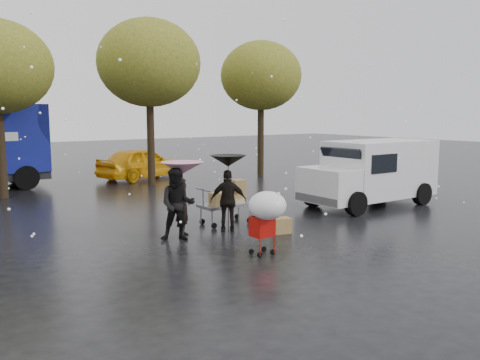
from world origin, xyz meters
TOP-DOWN VIEW (x-y plane):
  - ground at (0.00, 0.00)m, footprint 90.00×90.00m
  - person_pink at (-0.83, 0.99)m, footprint 0.64×0.64m
  - person_middle at (-1.15, 0.69)m, footprint 1.11×1.05m
  - person_black at (0.43, 0.79)m, footprint 1.03×0.86m
  - umbrella_pink at (-0.83, 0.99)m, footprint 1.11×1.11m
  - umbrella_black at (0.43, 0.79)m, footprint 0.97×0.97m
  - vendor_cart at (0.94, 1.55)m, footprint 1.52×0.80m
  - shopping_cart at (-0.21, -1.70)m, footprint 0.84×0.84m
  - white_van at (6.59, 1.18)m, footprint 4.91×2.18m
  - box_ground_near at (1.45, -0.20)m, footprint 0.53×0.47m
  - box_ground_far at (2.55, 1.71)m, footprint 0.62×0.56m
  - yellow_taxi at (2.96, 12.04)m, footprint 4.76×2.95m
  - tree_row at (-0.47, 10.00)m, footprint 21.60×4.40m

SIDE VIEW (x-z plane):
  - ground at x=0.00m, z-range 0.00..0.00m
  - box_ground_far at x=2.55m, z-range 0.00..0.39m
  - box_ground_near at x=1.45m, z-range 0.00..0.41m
  - vendor_cart at x=0.94m, z-range 0.09..1.36m
  - person_pink at x=-0.83m, z-range 0.00..1.50m
  - yellow_taxi at x=2.96m, z-range 0.00..1.51m
  - person_black at x=0.43m, z-range 0.00..1.66m
  - person_middle at x=-1.15m, z-range 0.00..1.81m
  - shopping_cart at x=-0.21m, z-range 0.33..1.80m
  - white_van at x=6.59m, z-range 0.06..2.26m
  - umbrella_pink at x=-0.83m, z-range 0.81..2.73m
  - umbrella_black at x=0.43m, z-range 0.87..2.91m
  - tree_row at x=-0.47m, z-range 1.46..8.58m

